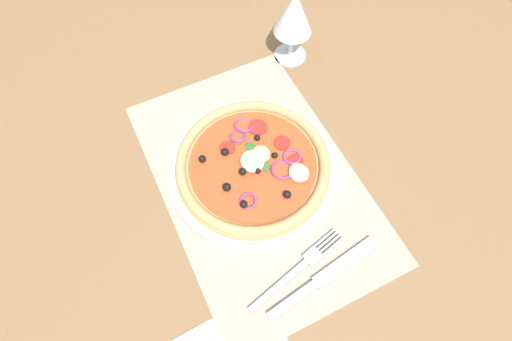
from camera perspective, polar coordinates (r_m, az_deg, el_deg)
ground_plane at (r=70.46cm, az=0.19°, el=-1.76°), size 190.00×140.00×2.40cm
placemat at (r=69.21cm, az=0.19°, el=-1.24°), size 48.11×31.05×0.40cm
plate at (r=69.35cm, az=-0.30°, el=0.27°), size 28.53×28.53×1.08cm
pizza at (r=67.93cm, az=-0.26°, el=0.94°), size 25.87×25.87×2.70cm
fork at (r=63.77cm, az=6.31°, el=-13.03°), size 5.76×17.84×0.44cm
knife at (r=63.79cm, az=9.57°, el=-14.33°), size 4.52×20.03×0.62cm
wine_glass at (r=79.41cm, az=5.29°, el=20.68°), size 7.20×7.20×14.90cm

